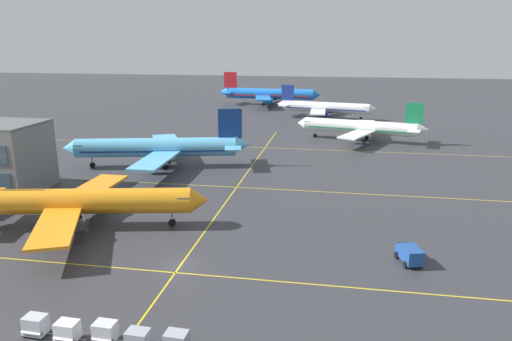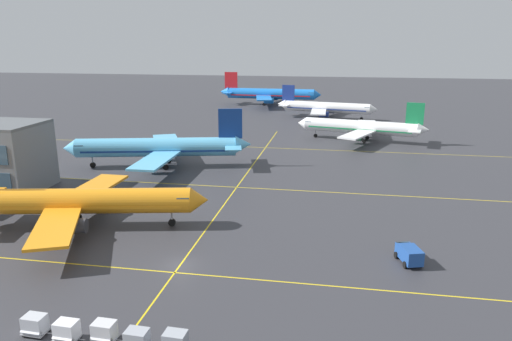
% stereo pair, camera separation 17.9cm
% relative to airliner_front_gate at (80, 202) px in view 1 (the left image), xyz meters
% --- Properties ---
extents(ground_plane, '(600.00, 600.00, 0.00)m').
position_rel_airliner_front_gate_xyz_m(ground_plane, '(17.50, -8.95, -3.76)').
color(ground_plane, '#333338').
extents(airliner_front_gate, '(35.28, 29.98, 11.02)m').
position_rel_airliner_front_gate_xyz_m(airliner_front_gate, '(0.00, 0.00, 0.00)').
color(airliner_front_gate, orange).
rests_on(airliner_front_gate, ground).
extents(airliner_second_row, '(38.25, 32.52, 11.99)m').
position_rel_airliner_front_gate_xyz_m(airliner_second_row, '(-1.23, 33.37, 0.33)').
color(airliner_second_row, '#5BB7E5').
rests_on(airliner_second_row, ground).
extents(airliner_third_row, '(33.80, 28.70, 10.57)m').
position_rel_airliner_front_gate_xyz_m(airliner_third_row, '(40.70, 67.57, -0.15)').
color(airliner_third_row, white).
rests_on(airliner_third_row, ground).
extents(airliner_far_left_stand, '(33.99, 28.92, 10.61)m').
position_rel_airliner_front_gate_xyz_m(airliner_far_left_stand, '(30.10, 103.89, -0.14)').
color(airliner_far_left_stand, white).
rests_on(airliner_far_left_stand, ground).
extents(airliner_far_right_stand, '(41.29, 35.70, 12.86)m').
position_rel_airliner_front_gate_xyz_m(airliner_far_right_stand, '(6.57, 134.17, 0.63)').
color(airliner_far_right_stand, blue).
rests_on(airliner_far_right_stand, ground).
extents(taxiway_markings, '(164.56, 109.12, 0.01)m').
position_rel_airliner_front_gate_xyz_m(taxiway_markings, '(17.50, 22.12, -3.76)').
color(taxiway_markings, yellow).
rests_on(taxiway_markings, ground).
extents(service_truck_red_van, '(3.07, 4.46, 2.10)m').
position_rel_airliner_front_gate_xyz_m(service_truck_red_van, '(43.93, -3.72, -2.59)').
color(service_truck_red_van, '#1E4793').
rests_on(service_truck_red_van, ground).
extents(baggage_cart_row_leftmost, '(2.78, 1.76, 1.86)m').
position_rel_airliner_front_gate_xyz_m(baggage_cart_row_leftmost, '(9.21, -24.44, -2.76)').
color(baggage_cart_row_leftmost, '#99999E').
rests_on(baggage_cart_row_leftmost, ground).
extents(baggage_cart_row_second, '(2.78, 1.76, 1.86)m').
position_rel_airliner_front_gate_xyz_m(baggage_cart_row_second, '(12.51, -24.78, -2.76)').
color(baggage_cart_row_second, '#99999E').
rests_on(baggage_cart_row_second, ground).
extents(baggage_cart_row_middle, '(2.78, 1.76, 1.86)m').
position_rel_airliner_front_gate_xyz_m(baggage_cart_row_middle, '(15.80, -24.31, -2.76)').
color(baggage_cart_row_middle, '#99999E').
rests_on(baggage_cart_row_middle, ground).
extents(baggage_cart_row_fourth, '(2.78, 1.76, 1.86)m').
position_rel_airliner_front_gate_xyz_m(baggage_cart_row_fourth, '(19.10, -24.93, -2.76)').
color(baggage_cart_row_fourth, '#99999E').
rests_on(baggage_cart_row_fourth, ground).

